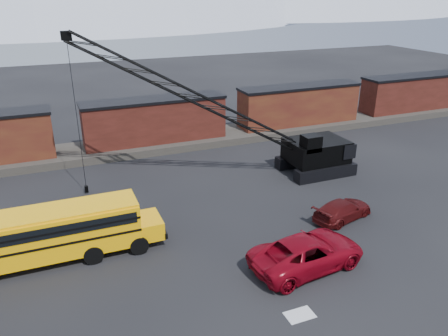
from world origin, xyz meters
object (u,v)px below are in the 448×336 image
object	(u,v)px
school_bus	(55,232)
red_pickup	(307,252)
maroon_suv	(343,210)
crawler_crane	(202,101)

from	to	relation	value
school_bus	red_pickup	distance (m)	14.20
red_pickup	maroon_suv	bearing A→B (deg)	-60.06
red_pickup	crawler_crane	bearing A→B (deg)	-0.15
maroon_suv	crawler_crane	world-z (taller)	crawler_crane
red_pickup	crawler_crane	size ratio (longest dim) A/B	0.31
school_bus	maroon_suv	size ratio (longest dim) A/B	2.50
red_pickup	crawler_crane	world-z (taller)	crawler_crane
red_pickup	crawler_crane	distance (m)	14.40
school_bus	red_pickup	bearing A→B (deg)	-24.99
red_pickup	maroon_suv	xyz separation A→B (m)	(5.20, 3.84, -0.26)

